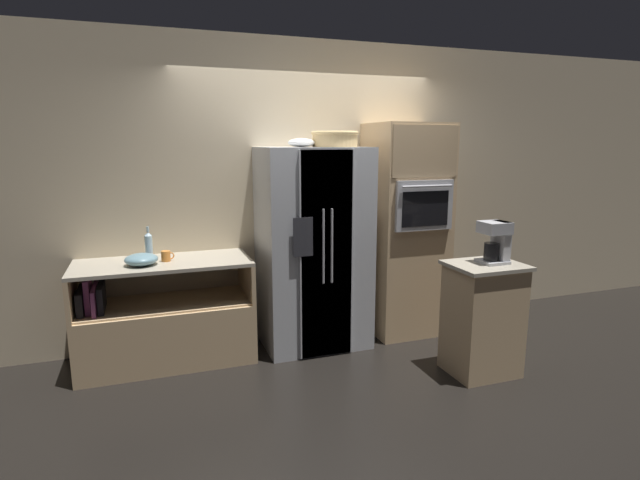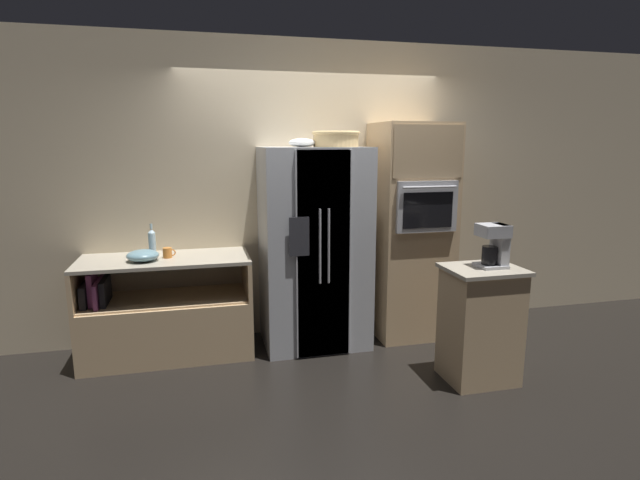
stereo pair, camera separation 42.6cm
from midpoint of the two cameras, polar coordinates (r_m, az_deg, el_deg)
The scene contains 12 objects.
ground_plane at distance 4.77m, azimuth -2.30°, elevation -11.84°, with size 20.00×20.00×0.00m, color black.
wall_back at distance 4.86m, azimuth -4.04°, elevation 5.65°, with size 12.00×0.06×2.80m.
counter_left at distance 4.58m, azimuth -19.90°, elevation -9.28°, with size 1.44×0.65×0.88m.
refrigerator at distance 4.55m, azimuth -3.43°, elevation -0.97°, with size 0.94×0.74×1.82m.
wall_oven at distance 4.90m, azimuth 7.28°, elevation 1.19°, with size 0.70×0.71×2.04m.
island_counter at distance 4.22m, azimuth 15.34°, elevation -8.69°, with size 0.57×0.48×0.92m.
wicker_basket at distance 4.48m, azimuth -1.06°, elevation 11.53°, with size 0.42×0.42×0.14m.
fruit_bowl at distance 4.43m, azimuth -4.93°, elevation 11.03°, with size 0.24×0.24×0.08m.
bottle_tall at distance 4.51m, azimuth -21.58°, elevation -0.60°, with size 0.06×0.06×0.28m.
mug at distance 4.42m, azimuth -19.85°, elevation -1.77°, with size 0.11×0.08×0.09m.
mixing_bowl at distance 4.34m, azimuth -22.43°, elevation -2.10°, with size 0.26×0.26×0.10m.
coffee_maker at distance 4.10m, azimuth 16.73°, elevation -0.08°, with size 0.21×0.20×0.33m.
Camera 1 is at (-1.48, -4.15, 1.86)m, focal length 28.00 mm.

